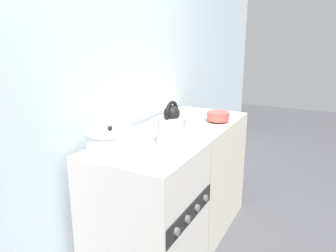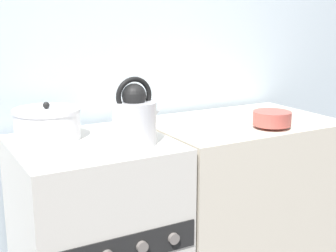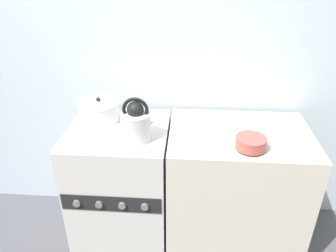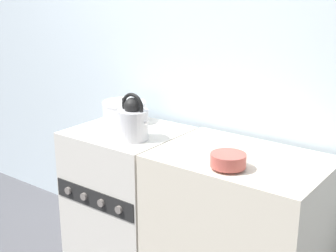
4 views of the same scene
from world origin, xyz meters
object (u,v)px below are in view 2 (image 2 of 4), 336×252
object	(u,v)px
stove	(96,242)
kettle	(135,117)
enamel_bowl	(272,118)
cooking_pot	(47,124)

from	to	relation	value
stove	kettle	bearing A→B (deg)	-36.93
stove	enamel_bowl	distance (m)	0.94
cooking_pot	stove	bearing A→B (deg)	-43.27
kettle	cooking_pot	distance (m)	0.37
stove	cooking_pot	world-z (taller)	cooking_pot
stove	kettle	xyz separation A→B (m)	(0.14, -0.11, 0.55)
cooking_pot	enamel_bowl	size ratio (longest dim) A/B	1.60
cooking_pot	enamel_bowl	xyz separation A→B (m)	(0.93, -0.31, -0.02)
stove	cooking_pot	bearing A→B (deg)	136.73
cooking_pot	kettle	bearing A→B (deg)	-40.23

